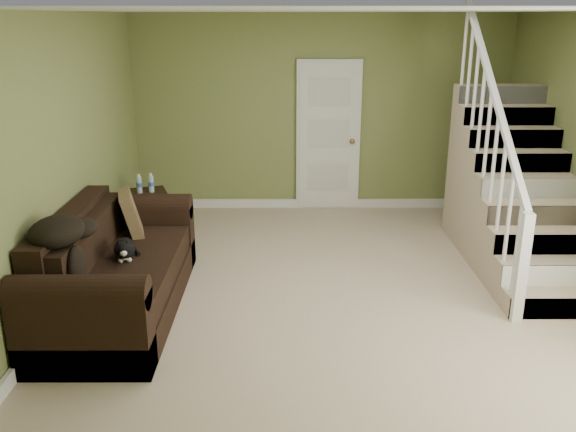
{
  "coord_description": "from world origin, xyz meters",
  "views": [
    {
      "loc": [
        -0.47,
        -5.43,
        2.56
      ],
      "look_at": [
        -0.45,
        0.08,
        0.75
      ],
      "focal_mm": 38.0,
      "sensor_mm": 36.0,
      "label": 1
    }
  ],
  "objects_px": {
    "side_table": "(148,212)",
    "cat": "(124,249)",
    "banana": "(111,284)",
    "sofa": "(114,274)"
  },
  "relations": [
    {
      "from": "sofa",
      "to": "side_table",
      "type": "bearing_deg",
      "value": 93.72
    },
    {
      "from": "side_table",
      "to": "banana",
      "type": "distance_m",
      "value": 2.67
    },
    {
      "from": "sofa",
      "to": "side_table",
      "type": "xyz_separation_m",
      "value": [
        -0.13,
        2.04,
        -0.08
      ]
    },
    {
      "from": "sofa",
      "to": "side_table",
      "type": "relative_size",
      "value": 3.05
    },
    {
      "from": "side_table",
      "to": "banana",
      "type": "height_order",
      "value": "side_table"
    },
    {
      "from": "sofa",
      "to": "cat",
      "type": "distance_m",
      "value": 0.27
    },
    {
      "from": "side_table",
      "to": "cat",
      "type": "bearing_deg",
      "value": -83.18
    },
    {
      "from": "sofa",
      "to": "banana",
      "type": "xyz_separation_m",
      "value": [
        0.15,
        -0.61,
        0.18
      ]
    },
    {
      "from": "side_table",
      "to": "banana",
      "type": "relative_size",
      "value": 3.67
    },
    {
      "from": "banana",
      "to": "sofa",
      "type": "bearing_deg",
      "value": 77.21
    }
  ]
}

